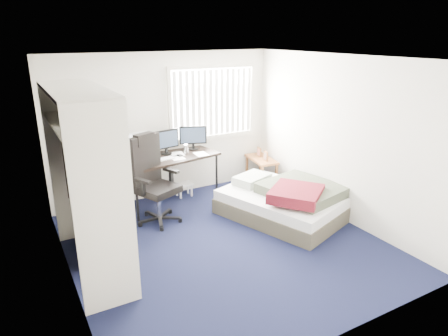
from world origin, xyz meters
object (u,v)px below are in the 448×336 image
nightstand (261,161)px  bed (286,201)px  desk (167,155)px  office_chair (154,189)px

nightstand → bed: size_ratio=0.37×
desk → nightstand: size_ratio=2.22×
bed → desk: bearing=133.8°
office_chair → nightstand: size_ratio=1.71×
nightstand → desk: bearing=177.9°
nightstand → bed: bearing=-108.8°
desk → bed: size_ratio=0.82×
desk → office_chair: bearing=-128.4°
desk → nightstand: desk is taller
nightstand → bed: nightstand is taller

